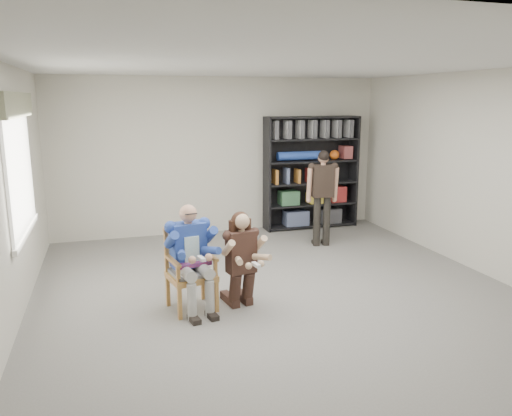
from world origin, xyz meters
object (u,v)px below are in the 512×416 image
object	(u,v)px
seated_man	(191,258)
kneeling_woman	(242,261)
bookshelf	(311,173)
standing_man	(322,199)
armchair	(191,270)

from	to	relation	value
seated_man	kneeling_woman	xyz separation A→B (m)	(0.58, -0.12, -0.05)
seated_man	bookshelf	size ratio (longest dim) A/B	0.60
kneeling_woman	bookshelf	bearing A→B (deg)	44.98
standing_man	seated_man	bearing A→B (deg)	-132.89
kneeling_woman	bookshelf	xyz separation A→B (m)	(2.25, 3.29, 0.48)
seated_man	kneeling_woman	world-z (taller)	seated_man
bookshelf	standing_man	world-z (taller)	bookshelf
armchair	standing_man	xyz separation A→B (m)	(2.52, 1.96, 0.32)
kneeling_woman	standing_man	size ratio (longest dim) A/B	0.72
seated_man	kneeling_woman	bearing A→B (deg)	-22.32
seated_man	kneeling_woman	size ratio (longest dim) A/B	1.09
bookshelf	standing_man	xyz separation A→B (m)	(-0.31, -1.21, -0.25)
armchair	seated_man	size ratio (longest dim) A/B	0.77
kneeling_woman	standing_man	bearing A→B (deg)	36.31
armchair	seated_man	distance (m)	0.14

